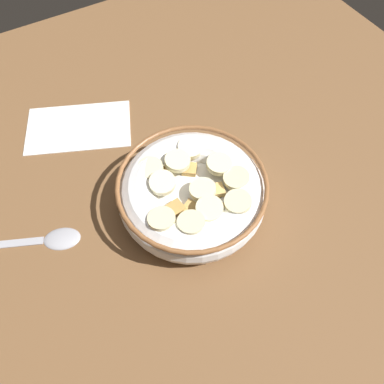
% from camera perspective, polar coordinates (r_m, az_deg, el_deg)
% --- Properties ---
extents(ground_plane, '(0.98, 0.98, 0.02)m').
position_cam_1_polar(ground_plane, '(0.52, 0.00, -2.35)').
color(ground_plane, brown).
extents(cereal_bowl, '(0.19, 0.19, 0.06)m').
position_cam_1_polar(cereal_bowl, '(0.49, -0.00, -0.06)').
color(cereal_bowl, white).
rests_on(cereal_bowl, ground_plane).
extents(spoon, '(0.16, 0.09, 0.01)m').
position_cam_1_polar(spoon, '(0.52, -21.23, -6.58)').
color(spoon, '#A5A5AD').
rests_on(spoon, ground_plane).
extents(folded_napkin, '(0.18, 0.15, 0.00)m').
position_cam_1_polar(folded_napkin, '(0.62, -16.45, 9.25)').
color(folded_napkin, white).
rests_on(folded_napkin, ground_plane).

